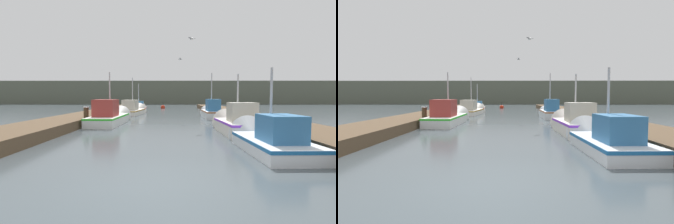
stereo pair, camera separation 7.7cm
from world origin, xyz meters
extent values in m
plane|color=#424C51|center=(0.00, 0.00, 0.00)|extent=(200.00, 200.00, 0.00)
cube|color=brown|center=(-6.05, 16.00, 0.25)|extent=(2.76, 40.00, 0.50)
cube|color=brown|center=(6.05, 16.00, 0.25)|extent=(2.76, 40.00, 0.50)
cube|color=#565B4C|center=(0.00, 61.29, 2.63)|extent=(120.00, 16.00, 5.26)
cube|color=silver|center=(3.66, 3.02, 0.23)|extent=(1.78, 3.68, 0.46)
cube|color=#1C5F9D|center=(3.66, 3.02, 0.40)|extent=(1.81, 3.71, 0.10)
cone|color=silver|center=(3.60, 5.24, 0.23)|extent=(1.62, 0.86, 1.60)
cube|color=#2D6699|center=(3.67, 2.56, 0.86)|extent=(1.10, 1.47, 0.81)
cylinder|color=#B2B2B7|center=(3.65, 3.29, 1.61)|extent=(0.08, 0.08, 2.31)
cube|color=silver|center=(3.65, 7.22, 0.32)|extent=(1.73, 3.76, 0.65)
cube|color=purple|center=(3.65, 7.22, 0.59)|extent=(1.76, 3.79, 0.10)
cone|color=silver|center=(3.60, 9.52, 0.32)|extent=(1.58, 0.91, 1.56)
cube|color=#B2AD9E|center=(3.66, 6.76, 1.09)|extent=(1.22, 1.12, 0.89)
cylinder|color=#B2B2B7|center=(3.65, 7.50, 1.78)|extent=(0.08, 0.08, 2.27)
cube|color=silver|center=(-3.60, 11.35, 0.30)|extent=(1.81, 5.02, 0.59)
cube|color=green|center=(-3.60, 11.35, 0.53)|extent=(1.85, 5.05, 0.10)
cone|color=silver|center=(-3.52, 14.46, 0.30)|extent=(1.64, 1.28, 1.61)
cube|color=#99332D|center=(-3.61, 10.73, 1.11)|extent=(1.30, 1.74, 1.03)
cylinder|color=#B2B2B7|center=(-3.59, 11.72, 1.99)|extent=(0.08, 0.08, 2.79)
cube|color=silver|center=(3.86, 16.52, 0.31)|extent=(1.39, 4.12, 0.62)
cube|color=#99542D|center=(3.86, 16.52, 0.56)|extent=(1.42, 4.15, 0.10)
cone|color=silver|center=(3.87, 19.04, 0.31)|extent=(1.30, 0.95, 1.29)
cube|color=#2D6699|center=(3.85, 16.01, 1.10)|extent=(1.02, 1.69, 0.96)
cylinder|color=#B2B2B7|center=(3.86, 16.83, 2.19)|extent=(0.08, 0.08, 3.14)
cube|color=silver|center=(-3.41, 20.35, 0.25)|extent=(2.14, 5.18, 0.50)
cube|color=#936918|center=(-3.41, 20.35, 0.44)|extent=(2.17, 5.21, 0.10)
cone|color=silver|center=(-3.15, 23.50, 0.25)|extent=(1.75, 1.40, 1.65)
cube|color=#B2AD9E|center=(-3.46, 19.72, 0.98)|extent=(1.41, 1.90, 0.97)
cylinder|color=#B2B2B7|center=(-3.38, 20.73, 2.09)|extent=(0.08, 0.08, 3.18)
cube|color=silver|center=(-3.40, 25.88, 0.26)|extent=(2.02, 4.24, 0.52)
cube|color=red|center=(-3.40, 25.88, 0.46)|extent=(2.06, 4.27, 0.10)
cone|color=silver|center=(-3.56, 28.32, 0.26)|extent=(1.72, 0.87, 1.68)
cube|color=#2D6699|center=(-3.37, 25.36, 0.88)|extent=(1.27, 1.25, 0.73)
cylinder|color=#B2B2B7|center=(-3.42, 26.19, 1.90)|extent=(0.08, 0.08, 2.78)
cylinder|color=#473523|center=(-4.72, 10.36, 0.57)|extent=(0.29, 0.29, 1.15)
cylinder|color=silver|center=(-4.72, 10.36, 1.17)|extent=(0.34, 0.34, 0.04)
cylinder|color=#473523|center=(-4.53, 30.45, 0.50)|extent=(0.28, 0.28, 1.00)
cylinder|color=silver|center=(-4.53, 30.45, 1.02)|extent=(0.32, 0.32, 0.04)
sphere|color=red|center=(-0.68, 33.49, 0.17)|extent=(0.63, 0.63, 0.63)
cylinder|color=black|center=(-0.68, 33.49, 0.74)|extent=(0.06, 0.06, 0.50)
ellipsoid|color=white|center=(1.09, 14.28, 4.57)|extent=(0.28, 0.15, 0.12)
cube|color=gray|center=(1.09, 14.15, 4.59)|extent=(0.13, 0.28, 0.07)
cube|color=gray|center=(1.10, 14.42, 4.59)|extent=(0.13, 0.28, 0.07)
ellipsoid|color=white|center=(1.66, 10.85, 5.32)|extent=(0.30, 0.30, 0.12)
cube|color=gray|center=(1.57, 10.75, 5.34)|extent=(0.28, 0.28, 0.07)
cube|color=gray|center=(1.76, 10.95, 5.34)|extent=(0.28, 0.28, 0.07)
camera|label=1|loc=(0.31, -5.34, 1.84)|focal=28.00mm
camera|label=2|loc=(0.38, -5.34, 1.84)|focal=28.00mm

